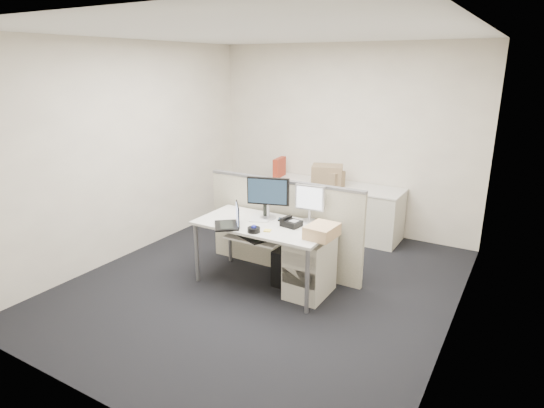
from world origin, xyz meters
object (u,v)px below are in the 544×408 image
Objects in this scene: desk at (264,229)px; desk_phone at (291,223)px; monitor_main at (268,198)px; laptop at (226,215)px.

desk_phone reaches higher than desk.
monitor_main reaches higher than laptop.
desk is at bearing 94.36° from laptop.
laptop is at bearing -135.73° from monitor_main.
monitor_main is 1.44× the size of laptop.
desk_phone is at bearing 14.93° from desk.
desk_phone is (0.60, 0.36, -0.09)m from laptop.
laptop is 0.71m from desk_phone.
laptop reaches higher than desk_phone.
desk is at bearing -91.64° from monitor_main.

